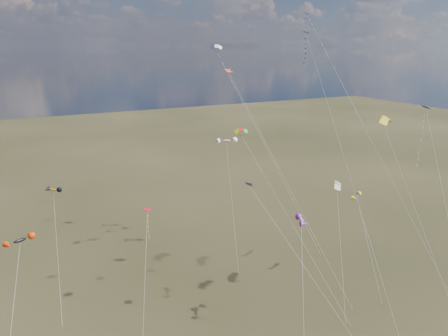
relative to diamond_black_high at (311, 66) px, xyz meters
name	(u,v)px	position (x,y,z in m)	size (l,w,h in m)	color
diamond_black_high	(311,66)	(0.00, 0.00, 0.00)	(5.79, 30.87, 38.50)	black
diamond_navy_tall	(321,53)	(-0.04, -2.26, 2.07)	(8.01, 29.79, 41.34)	#0C1B44
diamond_black_mid	(278,227)	(-16.55, -16.68, -18.76)	(9.80, 13.74, 19.49)	black
diamond_red_low	(148,228)	(-30.28, -5.40, -20.85)	(4.39, 8.66, 15.01)	#A90F23
diamond_navy_right	(424,148)	(-2.14, -24.64, -8.27)	(4.13, 15.82, 29.60)	#0E0C46
diamond_orange_center	(262,136)	(-11.21, -3.57, -10.09)	(9.33, 23.22, 32.66)	#E94E1B
parafoil_yellow	(386,119)	(-1.31, -17.95, -5.94)	(3.24, 17.53, 27.87)	gold
parafoil_blue_white	(218,48)	(-11.67, 11.55, 2.75)	(13.96, 17.85, 36.70)	#163DAF
parafoil_striped	(338,183)	(-3.92, -12.92, -15.95)	(5.74, 10.08, 17.80)	#F2C503
parafoil_tricolor	(242,131)	(-14.33, -2.80, -9.23)	(7.84, 20.44, 24.52)	#D4DA08
novelty_black_orange	(20,241)	(-46.08, -2.55, -20.51)	(4.92, 10.42, 13.08)	black
novelty_orange_black	(53,190)	(-41.23, 7.91, -17.95)	(2.74, 14.49, 15.64)	orange
novelty_white_purple	(301,221)	(-14.02, -17.99, -17.80)	(6.45, 11.06, 15.75)	silver
novelty_redwhite_stripe	(227,141)	(-12.88, 5.51, -12.67)	(4.93, 12.38, 21.03)	red
novelty_blue_yellow	(357,196)	(1.61, -11.43, -19.45)	(3.20, 10.03, 14.07)	#1035BB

